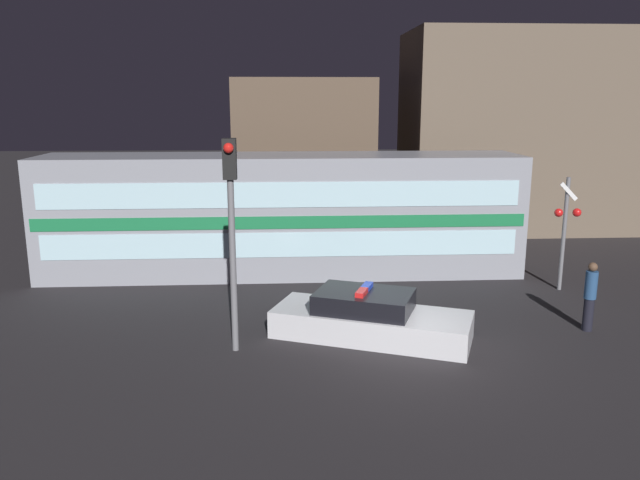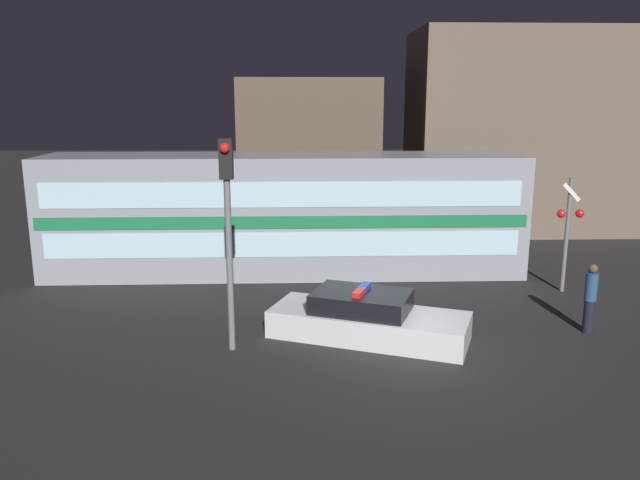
{
  "view_description": "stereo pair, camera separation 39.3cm",
  "coord_description": "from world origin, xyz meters",
  "px_view_note": "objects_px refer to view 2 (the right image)",
  "views": [
    {
      "loc": [
        -2.82,
        -13.23,
        5.79
      ],
      "look_at": [
        -1.8,
        4.35,
        1.8
      ],
      "focal_mm": 35.0,
      "sensor_mm": 36.0,
      "label": 1
    },
    {
      "loc": [
        -2.43,
        -13.25,
        5.79
      ],
      "look_at": [
        -1.8,
        4.35,
        1.8
      ],
      "focal_mm": 35.0,
      "sensor_mm": 36.0,
      "label": 2
    }
  ],
  "objects_px": {
    "pedestrian": "(590,298)",
    "crossing_signal_near": "(568,226)",
    "train": "(284,214)",
    "police_car": "(367,319)",
    "traffic_light_corner": "(228,212)"
  },
  "relations": [
    {
      "from": "traffic_light_corner",
      "to": "crossing_signal_near",
      "type": "bearing_deg",
      "value": 23.38
    },
    {
      "from": "traffic_light_corner",
      "to": "pedestrian",
      "type": "bearing_deg",
      "value": 5.01
    },
    {
      "from": "police_car",
      "to": "traffic_light_corner",
      "type": "xyz_separation_m",
      "value": [
        -3.27,
        -0.64,
        2.82
      ]
    },
    {
      "from": "train",
      "to": "pedestrian",
      "type": "height_order",
      "value": "train"
    },
    {
      "from": "police_car",
      "to": "train",
      "type": "bearing_deg",
      "value": 130.79
    },
    {
      "from": "pedestrian",
      "to": "crossing_signal_near",
      "type": "height_order",
      "value": "crossing_signal_near"
    },
    {
      "from": "train",
      "to": "crossing_signal_near",
      "type": "relative_size",
      "value": 4.51
    },
    {
      "from": "traffic_light_corner",
      "to": "train",
      "type": "bearing_deg",
      "value": 80.68
    },
    {
      "from": "pedestrian",
      "to": "traffic_light_corner",
      "type": "xyz_separation_m",
      "value": [
        -8.89,
        -0.78,
        2.37
      ]
    },
    {
      "from": "pedestrian",
      "to": "crossing_signal_near",
      "type": "relative_size",
      "value": 0.51
    },
    {
      "from": "police_car",
      "to": "crossing_signal_near",
      "type": "xyz_separation_m",
      "value": [
        6.43,
        3.56,
        1.57
      ]
    },
    {
      "from": "police_car",
      "to": "traffic_light_corner",
      "type": "height_order",
      "value": "traffic_light_corner"
    },
    {
      "from": "police_car",
      "to": "traffic_light_corner",
      "type": "relative_size",
      "value": 1.04
    },
    {
      "from": "train",
      "to": "pedestrian",
      "type": "relative_size",
      "value": 8.81
    },
    {
      "from": "train",
      "to": "crossing_signal_near",
      "type": "distance_m",
      "value": 8.97
    }
  ]
}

